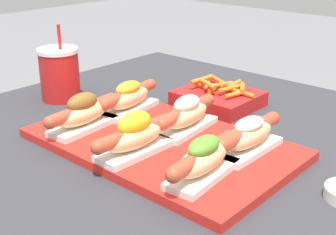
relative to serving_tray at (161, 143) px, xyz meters
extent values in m
cube|color=red|center=(0.00, 0.00, 0.00)|extent=(0.51, 0.31, 0.02)
cube|color=white|center=(-0.16, -0.07, 0.02)|extent=(0.07, 0.16, 0.01)
ellipsoid|color=#E5C184|center=(-0.16, -0.07, 0.04)|extent=(0.06, 0.14, 0.04)
cylinder|color=#AD472D|center=(-0.16, -0.07, 0.05)|extent=(0.04, 0.17, 0.03)
sphere|color=#AD472D|center=(-0.15, -0.15, 0.05)|extent=(0.03, 0.03, 0.03)
sphere|color=#AD472D|center=(-0.16, 0.02, 0.05)|extent=(0.03, 0.03, 0.03)
ellipsoid|color=brown|center=(-0.16, -0.07, 0.07)|extent=(0.05, 0.08, 0.04)
cube|color=white|center=(0.01, -0.08, 0.02)|extent=(0.06, 0.15, 0.01)
ellipsoid|color=#E5C184|center=(0.01, -0.08, 0.04)|extent=(0.05, 0.13, 0.04)
cylinder|color=#AD472D|center=(0.01, -0.08, 0.05)|extent=(0.03, 0.17, 0.03)
sphere|color=#AD472D|center=(0.00, -0.16, 0.05)|extent=(0.03, 0.03, 0.03)
sphere|color=#AD472D|center=(0.01, 0.01, 0.05)|extent=(0.03, 0.03, 0.03)
ellipsoid|color=yellow|center=(0.01, -0.08, 0.07)|extent=(0.04, 0.07, 0.04)
cube|color=white|center=(0.15, -0.07, 0.02)|extent=(0.07, 0.16, 0.01)
ellipsoid|color=#E5C184|center=(0.15, -0.07, 0.04)|extent=(0.06, 0.14, 0.04)
cylinder|color=#AD472D|center=(0.15, -0.07, 0.05)|extent=(0.04, 0.17, 0.03)
sphere|color=#AD472D|center=(0.16, -0.15, 0.05)|extent=(0.03, 0.03, 0.03)
sphere|color=#AD472D|center=(0.14, 0.02, 0.05)|extent=(0.03, 0.03, 0.03)
ellipsoid|color=#5B992D|center=(0.15, -0.07, 0.07)|extent=(0.05, 0.08, 0.03)
cube|color=white|center=(-0.16, 0.06, 0.02)|extent=(0.08, 0.16, 0.01)
ellipsoid|color=#E5C184|center=(-0.16, 0.06, 0.04)|extent=(0.07, 0.14, 0.04)
cylinder|color=#AD472D|center=(-0.16, 0.06, 0.05)|extent=(0.05, 0.17, 0.03)
sphere|color=#AD472D|center=(-0.15, -0.02, 0.05)|extent=(0.03, 0.03, 0.03)
sphere|color=#AD472D|center=(-0.17, 0.15, 0.05)|extent=(0.03, 0.03, 0.03)
ellipsoid|color=gold|center=(-0.16, 0.06, 0.06)|extent=(0.05, 0.08, 0.03)
cube|color=white|center=(0.01, 0.07, 0.02)|extent=(0.08, 0.16, 0.01)
ellipsoid|color=#E5C184|center=(0.01, 0.07, 0.04)|extent=(0.06, 0.14, 0.04)
cylinder|color=#AD472D|center=(0.01, 0.07, 0.05)|extent=(0.04, 0.17, 0.03)
sphere|color=#AD472D|center=(0.02, -0.02, 0.05)|extent=(0.03, 0.03, 0.03)
sphere|color=#AD472D|center=(0.00, 0.15, 0.05)|extent=(0.03, 0.03, 0.03)
ellipsoid|color=silver|center=(0.01, 0.07, 0.07)|extent=(0.05, 0.08, 0.03)
cube|color=white|center=(0.16, 0.07, 0.02)|extent=(0.06, 0.15, 0.01)
ellipsoid|color=#E5C184|center=(0.16, 0.07, 0.04)|extent=(0.05, 0.13, 0.04)
cylinder|color=#AD472D|center=(0.16, 0.07, 0.05)|extent=(0.03, 0.17, 0.03)
sphere|color=#AD472D|center=(0.16, -0.02, 0.05)|extent=(0.03, 0.03, 0.03)
sphere|color=#AD472D|center=(0.16, 0.15, 0.05)|extent=(0.03, 0.03, 0.03)
ellipsoid|color=silver|center=(0.16, 0.07, 0.06)|extent=(0.04, 0.07, 0.02)
cylinder|color=red|center=(-0.39, 0.05, 0.05)|extent=(0.10, 0.10, 0.12)
cylinder|color=white|center=(-0.39, 0.05, 0.12)|extent=(0.10, 0.10, 0.01)
cylinder|color=red|center=(-0.37, 0.05, 0.15)|extent=(0.01, 0.01, 0.06)
cube|color=red|center=(-0.06, 0.27, 0.01)|extent=(0.18, 0.16, 0.03)
cylinder|color=orange|center=(-0.08, 0.25, 0.05)|extent=(0.07, 0.04, 0.01)
cylinder|color=orange|center=(-0.07, 0.27, 0.04)|extent=(0.02, 0.06, 0.01)
cylinder|color=orange|center=(-0.01, 0.30, 0.04)|extent=(0.04, 0.06, 0.01)
cylinder|color=orange|center=(-0.09, 0.27, 0.04)|extent=(0.07, 0.04, 0.01)
cylinder|color=orange|center=(-0.08, 0.26, 0.03)|extent=(0.04, 0.05, 0.01)
cylinder|color=orange|center=(-0.08, 0.27, 0.04)|extent=(0.06, 0.05, 0.01)
cylinder|color=orange|center=(-0.01, 0.29, 0.03)|extent=(0.08, 0.02, 0.01)
cylinder|color=orange|center=(-0.03, 0.28, 0.04)|extent=(0.03, 0.07, 0.01)
cylinder|color=orange|center=(-0.11, 0.27, 0.05)|extent=(0.02, 0.07, 0.01)
cylinder|color=orange|center=(-0.04, 0.31, 0.04)|extent=(0.02, 0.06, 0.01)
cylinder|color=orange|center=(-0.06, 0.28, 0.04)|extent=(0.04, 0.08, 0.01)
cylinder|color=orange|center=(-0.01, 0.26, 0.03)|extent=(0.02, 0.06, 0.01)
cylinder|color=orange|center=(-0.10, 0.31, 0.04)|extent=(0.07, 0.04, 0.01)
camera|label=1|loc=(0.56, -0.61, 0.39)|focal=50.00mm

